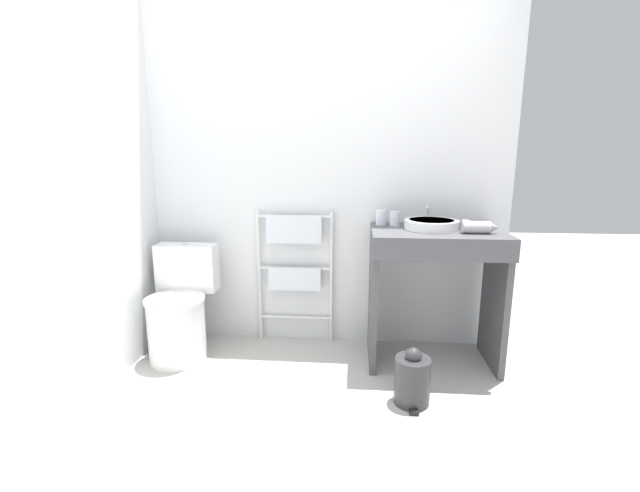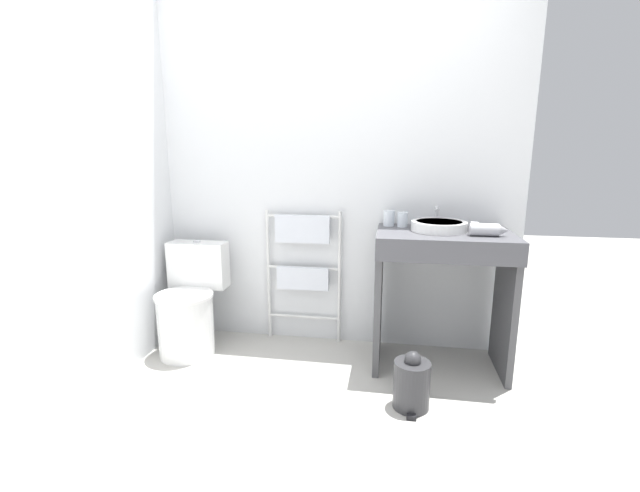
{
  "view_description": "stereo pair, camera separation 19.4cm",
  "coord_description": "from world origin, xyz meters",
  "px_view_note": "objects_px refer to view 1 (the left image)",
  "views": [
    {
      "loc": [
        0.25,
        -1.63,
        1.37
      ],
      "look_at": [
        0.06,
        0.64,
        0.87
      ],
      "focal_mm": 24.0,
      "sensor_mm": 36.0,
      "label": 1
    },
    {
      "loc": [
        0.45,
        -1.61,
        1.37
      ],
      "look_at": [
        0.06,
        0.64,
        0.87
      ],
      "focal_mm": 24.0,
      "sensor_mm": 36.0,
      "label": 2
    }
  ],
  "objects_px": {
    "cup_near_wall": "(381,217)",
    "hair_dryer": "(478,227)",
    "cup_near_edge": "(395,219)",
    "trash_bin": "(412,379)",
    "toilet": "(180,312)",
    "towel_radiator": "(294,258)",
    "sink_basin": "(431,224)"
  },
  "relations": [
    {
      "from": "toilet",
      "to": "cup_near_edge",
      "type": "xyz_separation_m",
      "value": [
        1.44,
        0.21,
        0.63
      ]
    },
    {
      "from": "toilet",
      "to": "hair_dryer",
      "type": "bearing_deg",
      "value": -0.61
    },
    {
      "from": "toilet",
      "to": "cup_near_edge",
      "type": "height_order",
      "value": "cup_near_edge"
    },
    {
      "from": "hair_dryer",
      "to": "trash_bin",
      "type": "distance_m",
      "value": 0.99
    },
    {
      "from": "hair_dryer",
      "to": "towel_radiator",
      "type": "bearing_deg",
      "value": 164.89
    },
    {
      "from": "cup_near_edge",
      "to": "towel_radiator",
      "type": "bearing_deg",
      "value": 172.83
    },
    {
      "from": "trash_bin",
      "to": "toilet",
      "type": "bearing_deg",
      "value": 163.33
    },
    {
      "from": "toilet",
      "to": "hair_dryer",
      "type": "distance_m",
      "value": 2.01
    },
    {
      "from": "cup_near_edge",
      "to": "hair_dryer",
      "type": "height_order",
      "value": "cup_near_edge"
    },
    {
      "from": "cup_near_edge",
      "to": "trash_bin",
      "type": "height_order",
      "value": "cup_near_edge"
    },
    {
      "from": "sink_basin",
      "to": "cup_near_wall",
      "type": "xyz_separation_m",
      "value": [
        -0.31,
        0.14,
        0.02
      ]
    },
    {
      "from": "cup_near_wall",
      "to": "cup_near_edge",
      "type": "xyz_separation_m",
      "value": [
        0.09,
        -0.03,
        -0.0
      ]
    },
    {
      "from": "sink_basin",
      "to": "trash_bin",
      "type": "distance_m",
      "value": 0.97
    },
    {
      "from": "cup_near_wall",
      "to": "trash_bin",
      "type": "relative_size",
      "value": 0.31
    },
    {
      "from": "towel_radiator",
      "to": "cup_near_edge",
      "type": "distance_m",
      "value": 0.76
    },
    {
      "from": "cup_near_wall",
      "to": "cup_near_edge",
      "type": "relative_size",
      "value": 1.06
    },
    {
      "from": "towel_radiator",
      "to": "hair_dryer",
      "type": "distance_m",
      "value": 1.25
    },
    {
      "from": "cup_near_wall",
      "to": "cup_near_edge",
      "type": "height_order",
      "value": "cup_near_wall"
    },
    {
      "from": "cup_near_wall",
      "to": "hair_dryer",
      "type": "distance_m",
      "value": 0.62
    },
    {
      "from": "trash_bin",
      "to": "towel_radiator",
      "type": "bearing_deg",
      "value": 135.5
    },
    {
      "from": "sink_basin",
      "to": "cup_near_edge",
      "type": "distance_m",
      "value": 0.25
    },
    {
      "from": "sink_basin",
      "to": "cup_near_wall",
      "type": "distance_m",
      "value": 0.34
    },
    {
      "from": "towel_radiator",
      "to": "trash_bin",
      "type": "bearing_deg",
      "value": -44.5
    },
    {
      "from": "toilet",
      "to": "sink_basin",
      "type": "distance_m",
      "value": 1.77
    },
    {
      "from": "toilet",
      "to": "cup_near_wall",
      "type": "relative_size",
      "value": 7.36
    },
    {
      "from": "toilet",
      "to": "sink_basin",
      "type": "xyz_separation_m",
      "value": [
        1.66,
        0.09,
        0.61
      ]
    },
    {
      "from": "cup_near_wall",
      "to": "hair_dryer",
      "type": "xyz_separation_m",
      "value": [
        0.57,
        -0.26,
        -0.01
      ]
    },
    {
      "from": "sink_basin",
      "to": "trash_bin",
      "type": "height_order",
      "value": "sink_basin"
    },
    {
      "from": "towel_radiator",
      "to": "cup_near_edge",
      "type": "height_order",
      "value": "cup_near_edge"
    },
    {
      "from": "cup_near_edge",
      "to": "trash_bin",
      "type": "bearing_deg",
      "value": -83.98
    },
    {
      "from": "towel_radiator",
      "to": "cup_near_edge",
      "type": "xyz_separation_m",
      "value": [
        0.69,
        -0.09,
        0.31
      ]
    },
    {
      "from": "cup_near_edge",
      "to": "hair_dryer",
      "type": "xyz_separation_m",
      "value": [
        0.48,
        -0.23,
        -0.01
      ]
    }
  ]
}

